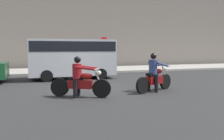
% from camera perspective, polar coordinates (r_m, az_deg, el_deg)
% --- Properties ---
extents(ground_plane, '(80.00, 80.00, 0.00)m').
position_cam_1_polar(ground_plane, '(10.52, -5.43, -4.46)').
color(ground_plane, '#2D2D2D').
extents(sidewalk_slab, '(40.00, 4.40, 0.14)m').
position_cam_1_polar(sidewalk_slab, '(18.35, -10.76, -0.10)').
color(sidewalk_slab, '#A8A399').
rests_on(sidewalk_slab, ground_plane).
extents(building_facade, '(40.00, 1.40, 9.54)m').
position_cam_1_polar(building_facade, '(21.85, -12.10, 13.09)').
color(building_facade, slate).
rests_on(building_facade, ground_plane).
extents(motorcycle_with_rider_denim_blue, '(2.06, 1.09, 1.60)m').
position_cam_1_polar(motorcycle_with_rider_denim_blue, '(9.78, 10.39, -1.42)').
color(motorcycle_with_rider_denim_blue, black).
rests_on(motorcycle_with_rider_denim_blue, ground_plane).
extents(motorcycle_with_rider_crimson, '(2.09, 1.16, 1.50)m').
position_cam_1_polar(motorcycle_with_rider_crimson, '(8.59, -7.84, -2.53)').
color(motorcycle_with_rider_crimson, black).
rests_on(motorcycle_with_rider_crimson, ground_plane).
extents(parked_van_silver, '(4.85, 1.96, 2.29)m').
position_cam_1_polar(parked_van_silver, '(13.75, -9.72, 3.38)').
color(parked_van_silver, '#B2B5BA').
rests_on(parked_van_silver, ground_plane).
extents(street_sign_post, '(0.44, 0.08, 2.58)m').
position_cam_1_polar(street_sign_post, '(18.84, -1.98, 5.11)').
color(street_sign_post, gray).
rests_on(street_sign_post, sidewalk_slab).
extents(pedestrian_bystander, '(0.34, 0.34, 1.61)m').
position_cam_1_polar(pedestrian_bystander, '(17.61, -10.32, 2.96)').
color(pedestrian_bystander, black).
rests_on(pedestrian_bystander, sidewalk_slab).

